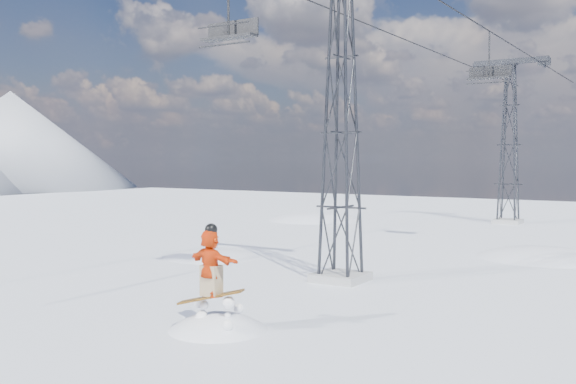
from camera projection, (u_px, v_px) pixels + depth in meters
name	position (u px, v px, depth m)	size (l,w,h in m)	color
ground	(177.00, 325.00, 17.48)	(120.00, 120.00, 0.00)	white
lift_tower_near	(341.00, 133.00, 23.50)	(5.20, 1.80, 11.43)	#999999
lift_tower_far	(509.00, 145.00, 44.55)	(5.20, 1.80, 11.43)	#999999
haul_cables	(446.00, 36.00, 32.90)	(4.46, 51.00, 0.06)	black
lift_chair_near	(230.00, 31.00, 21.33)	(2.08, 0.60, 2.58)	black
lift_chair_mid	(489.00, 74.00, 31.89)	(2.09, 0.60, 2.59)	black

